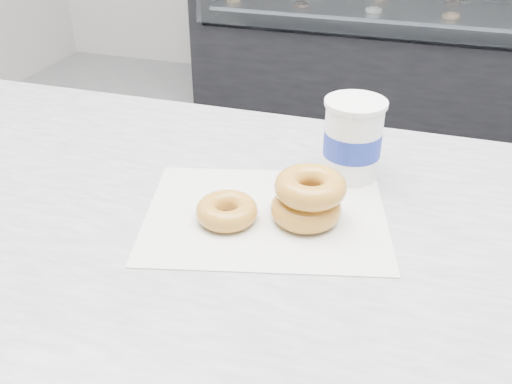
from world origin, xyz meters
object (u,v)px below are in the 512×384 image
(donut_single, at_px, (227,211))
(coffee_cup, at_px, (353,138))
(display_case, at_px, (411,26))
(donut_stack, at_px, (308,198))

(donut_single, distance_m, coffee_cup, 0.24)
(display_case, distance_m, coffee_cup, 2.59)
(donut_single, height_order, coffee_cup, coffee_cup)
(donut_single, relative_size, donut_stack, 0.84)
(display_case, distance_m, donut_stack, 2.73)
(coffee_cup, bearing_deg, donut_stack, -94.53)
(display_case, height_order, coffee_cup, display_case)
(donut_single, relative_size, coffee_cup, 0.69)
(donut_stack, xyz_separation_m, coffee_cup, (0.04, 0.15, 0.03))
(donut_stack, bearing_deg, coffee_cup, 76.46)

